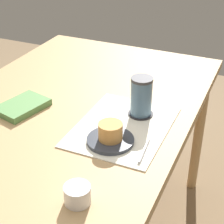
{
  "coord_description": "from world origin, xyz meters",
  "views": [
    {
      "loc": [
        -1.02,
        -0.63,
        1.44
      ],
      "look_at": [
        -0.04,
        -0.2,
        0.8
      ],
      "focal_mm": 60.0,
      "sensor_mm": 36.0,
      "label": 1
    }
  ],
  "objects_px": {
    "dining_table": "(68,124)",
    "pastry": "(110,131)",
    "pastry_plate": "(110,140)",
    "sugar_bowl": "(77,194)",
    "coffee_mug": "(142,96)",
    "small_book": "(22,106)"
  },
  "relations": [
    {
      "from": "coffee_mug",
      "to": "sugar_bowl",
      "type": "distance_m",
      "value": 0.48
    },
    {
      "from": "sugar_bowl",
      "to": "small_book",
      "type": "xyz_separation_m",
      "value": [
        0.34,
        0.41,
        -0.01
      ]
    },
    {
      "from": "coffee_mug",
      "to": "sugar_bowl",
      "type": "xyz_separation_m",
      "value": [
        -0.47,
        -0.0,
        -0.05
      ]
    },
    {
      "from": "sugar_bowl",
      "to": "dining_table",
      "type": "bearing_deg",
      "value": 33.09
    },
    {
      "from": "pastry_plate",
      "to": "pastry",
      "type": "bearing_deg",
      "value": 0.0
    },
    {
      "from": "coffee_mug",
      "to": "small_book",
      "type": "height_order",
      "value": "coffee_mug"
    },
    {
      "from": "dining_table",
      "to": "sugar_bowl",
      "type": "distance_m",
      "value": 0.5
    },
    {
      "from": "pastry",
      "to": "sugar_bowl",
      "type": "height_order",
      "value": "pastry"
    },
    {
      "from": "pastry_plate",
      "to": "sugar_bowl",
      "type": "distance_m",
      "value": 0.28
    },
    {
      "from": "coffee_mug",
      "to": "pastry",
      "type": "bearing_deg",
      "value": 171.63
    },
    {
      "from": "pastry",
      "to": "coffee_mug",
      "type": "xyz_separation_m",
      "value": [
        0.2,
        -0.03,
        0.03
      ]
    },
    {
      "from": "dining_table",
      "to": "small_book",
      "type": "relative_size",
      "value": 7.68
    },
    {
      "from": "pastry_plate",
      "to": "small_book",
      "type": "distance_m",
      "value": 0.39
    },
    {
      "from": "sugar_bowl",
      "to": "small_book",
      "type": "bearing_deg",
      "value": 50.61
    },
    {
      "from": "sugar_bowl",
      "to": "pastry",
      "type": "bearing_deg",
      "value": 6.28
    },
    {
      "from": "pastry_plate",
      "to": "pastry",
      "type": "distance_m",
      "value": 0.03
    },
    {
      "from": "dining_table",
      "to": "pastry",
      "type": "distance_m",
      "value": 0.3
    },
    {
      "from": "dining_table",
      "to": "coffee_mug",
      "type": "relative_size",
      "value": 10.01
    },
    {
      "from": "dining_table",
      "to": "small_book",
      "type": "xyz_separation_m",
      "value": [
        -0.07,
        0.14,
        0.08
      ]
    },
    {
      "from": "pastry_plate",
      "to": "pastry",
      "type": "xyz_separation_m",
      "value": [
        0.0,
        0.0,
        0.03
      ]
    },
    {
      "from": "dining_table",
      "to": "pastry",
      "type": "relative_size",
      "value": 18.05
    },
    {
      "from": "pastry_plate",
      "to": "sugar_bowl",
      "type": "height_order",
      "value": "sugar_bowl"
    }
  ]
}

